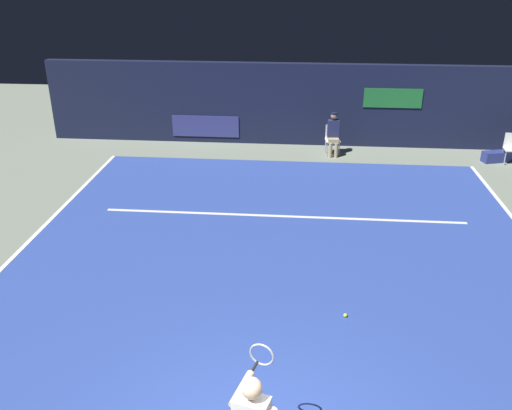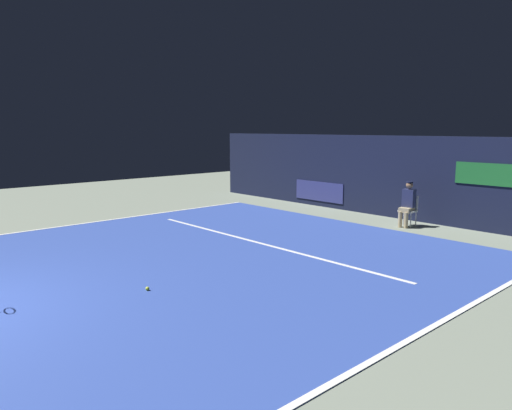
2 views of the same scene
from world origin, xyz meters
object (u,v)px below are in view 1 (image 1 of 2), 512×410
object	(u,v)px
courtside_chair_near	(512,147)
equipment_bag	(496,157)
tennis_ball	(345,315)
line_judge_on_chair	(333,133)

from	to	relation	value
courtside_chair_near	equipment_bag	xyz separation A→B (m)	(-0.36, 0.07, -0.34)
equipment_bag	tennis_ball	bearing A→B (deg)	-137.97
tennis_ball	equipment_bag	world-z (taller)	equipment_bag
equipment_bag	courtside_chair_near	bearing A→B (deg)	-27.33
tennis_ball	equipment_bag	xyz separation A→B (m)	(5.00, 8.21, 0.11)
courtside_chair_near	equipment_bag	distance (m)	0.50
courtside_chair_near	equipment_bag	world-z (taller)	courtside_chair_near
line_judge_on_chair	courtside_chair_near	distance (m)	5.24
line_judge_on_chair	tennis_ball	world-z (taller)	line_judge_on_chair
tennis_ball	line_judge_on_chair	bearing A→B (deg)	89.14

